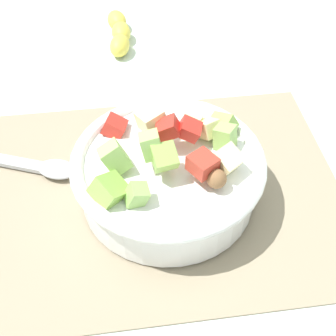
# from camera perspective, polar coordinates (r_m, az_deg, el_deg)

# --- Properties ---
(ground_plane) EXTENTS (2.40, 2.40, 0.00)m
(ground_plane) POSITION_cam_1_polar(r_m,az_deg,el_deg) (0.63, -1.51, -3.09)
(ground_plane) COLOR silver
(placemat) EXTENTS (0.51, 0.38, 0.01)m
(placemat) POSITION_cam_1_polar(r_m,az_deg,el_deg) (0.63, -1.52, -2.92)
(placemat) COLOR gray
(placemat) RESTS_ON ground_plane
(salad_bowl) EXTENTS (0.25, 0.25, 0.12)m
(salad_bowl) POSITION_cam_1_polar(r_m,az_deg,el_deg) (0.59, 0.03, -0.56)
(salad_bowl) COLOR white
(salad_bowl) RESTS_ON placemat
(serving_spoon) EXTENTS (0.21, 0.10, 0.01)m
(serving_spoon) POSITION_cam_1_polar(r_m,az_deg,el_deg) (0.68, -16.98, 0.44)
(serving_spoon) COLOR #B7B7BC
(serving_spoon) RESTS_ON placemat
(banana_whole) EXTENTS (0.05, 0.15, 0.04)m
(banana_whole) POSITION_cam_1_polar(r_m,az_deg,el_deg) (0.92, -6.10, 16.42)
(banana_whole) COLOR yellow
(banana_whole) RESTS_ON ground_plane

